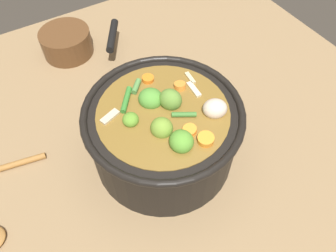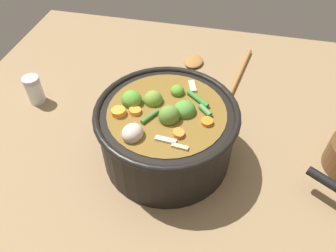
% 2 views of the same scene
% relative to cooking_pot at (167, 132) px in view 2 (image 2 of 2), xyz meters
% --- Properties ---
extents(ground_plane, '(1.10, 1.10, 0.00)m').
position_rel_cooking_pot_xyz_m(ground_plane, '(-0.00, -0.00, -0.07)').
color(ground_plane, '#8C704C').
extents(cooking_pot, '(0.28, 0.28, 0.16)m').
position_rel_cooking_pot_xyz_m(cooking_pot, '(0.00, 0.00, 0.00)').
color(cooking_pot, black).
rests_on(cooking_pot, ground_plane).
extents(wooden_spoon, '(0.19, 0.23, 0.01)m').
position_rel_cooking_pot_xyz_m(wooden_spoon, '(-0.06, -0.33, -0.06)').
color(wooden_spoon, '#9C6933').
rests_on(wooden_spoon, ground_plane).
extents(salt_shaker, '(0.04, 0.04, 0.07)m').
position_rel_cooking_pot_xyz_m(salt_shaker, '(0.36, -0.10, -0.03)').
color(salt_shaker, silver).
rests_on(salt_shaker, ground_plane).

